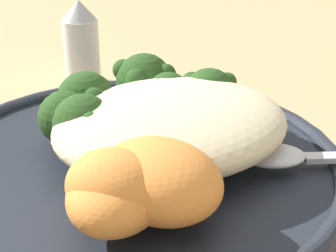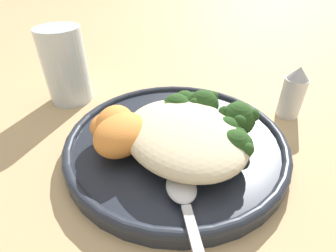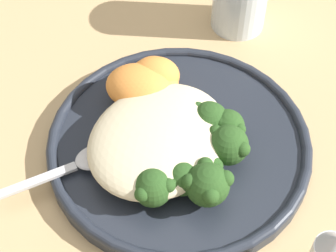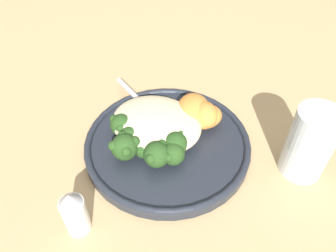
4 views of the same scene
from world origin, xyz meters
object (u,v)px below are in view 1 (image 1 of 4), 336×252
Objects in this scene: quinoa_mound at (173,125)px; broccoli_stalk_6 at (92,127)px; broccoli_stalk_4 at (103,112)px; broccoli_stalk_3 at (137,119)px; salt_shaker at (81,43)px; broccoli_stalk_2 at (147,91)px; spoon at (293,156)px; broccoli_stalk_7 at (119,150)px; sweet_potato_chunk_2 at (159,180)px; sweet_potato_chunk_0 at (116,189)px; broccoli_stalk_5 at (88,126)px; broccoli_stalk_1 at (167,101)px; plate at (133,169)px; broccoli_stalk_0 at (205,100)px; sweet_potato_chunk_1 at (117,193)px.

quinoa_mound is 0.05m from broccoli_stalk_6.
broccoli_stalk_3 is at bearing -129.69° from broccoli_stalk_4.
broccoli_stalk_2 is at bearing 90.51° from salt_shaker.
broccoli_stalk_7 is at bearing -178.24° from spoon.
broccoli_stalk_6 is at bearing -85.31° from sweet_potato_chunk_2.
sweet_potato_chunk_2 is (-0.02, 0.00, 0.00)m from sweet_potato_chunk_0.
broccoli_stalk_7 is 0.95× the size of salt_shaker.
broccoli_stalk_7 is (-0.01, 0.04, -0.00)m from broccoli_stalk_5.
sweet_potato_chunk_0 is at bearing 74.91° from broccoli_stalk_7.
sweet_potato_chunk_2 is (0.06, 0.10, 0.01)m from broccoli_stalk_1.
broccoli_stalk_4 is at bearing -86.02° from broccoli_stalk_6.
broccoli_stalk_7 is at bearing 3.68° from quinoa_mound.
broccoli_stalk_5 is at bearing -49.80° from plate.
sweet_potato_chunk_0 reaches higher than broccoli_stalk_1.
broccoli_stalk_0 is 0.12m from sweet_potato_chunk_2.
broccoli_stalk_3 is (0.02, 0.02, -0.01)m from broccoli_stalk_2.
broccoli_stalk_6 is at bearing 113.19° from broccoli_stalk_3.
broccoli_stalk_1 is 0.64× the size of broccoli_stalk_2.
sweet_potato_chunk_2 is 0.89× the size of salt_shaker.
broccoli_stalk_6 is at bearing 138.26° from broccoli_stalk_1.
quinoa_mound is at bearing -138.64° from sweet_potato_chunk_1.
broccoli_stalk_5 is at bearing 168.90° from spoon.
broccoli_stalk_2 is at bearing -105.35° from broccoli_stalk_6.
broccoli_stalk_2 is (0.03, -0.03, 0.00)m from broccoli_stalk_0.
salt_shaker reaches higher than broccoli_stalk_3.
plate is at bearing -179.88° from broccoli_stalk_5.
broccoli_stalk_2 reaches higher than broccoli_stalk_1.
broccoli_stalk_2 is (-0.04, -0.05, 0.03)m from plate.
quinoa_mound reaches higher than plate.
salt_shaker is (-0.05, -0.20, 0.01)m from broccoli_stalk_7.
broccoli_stalk_3 is 0.84× the size of spoon.
broccoli_stalk_5 is (0.06, 0.03, -0.00)m from broccoli_stalk_2.
broccoli_stalk_4 is 1.60× the size of salt_shaker.
broccoli_stalk_2 is 0.14m from salt_shaker.
broccoli_stalk_5 is at bearing 130.79° from broccoli_stalk_1.
plate is 0.19m from salt_shaker.
broccoli_stalk_1 is 0.13m from sweet_potato_chunk_0.
broccoli_stalk_4 is (0.01, -0.04, 0.03)m from plate.
sweet_potato_chunk_0 reaches higher than broccoli_stalk_6.
salt_shaker is at bearing 127.41° from spoon.
quinoa_mound reaches higher than sweet_potato_chunk_1.
quinoa_mound is at bearing -167.27° from broccoli_stalk_7.
sweet_potato_chunk_1 reaches higher than broccoli_stalk_3.
spoon is at bearing -153.78° from broccoli_stalk_4.
sweet_potato_chunk_0 is at bearing 142.66° from broccoli_stalk_4.
spoon is at bearing -175.68° from sweet_potato_chunk_0.
broccoli_stalk_7 is 1.17× the size of sweet_potato_chunk_1.
broccoli_stalk_6 is 1.10× the size of sweet_potato_chunk_2.
quinoa_mound is at bearing -178.40° from broccoli_stalk_0.
sweet_potato_chunk_2 is at bearing 171.37° from sweet_potato_chunk_0.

